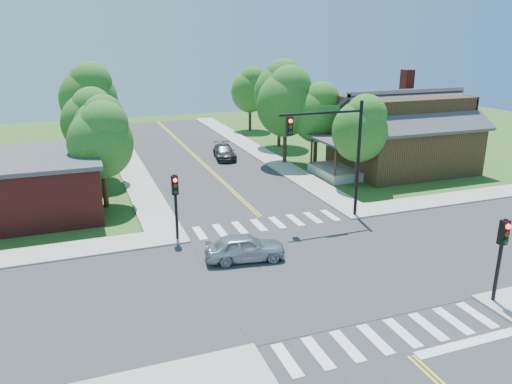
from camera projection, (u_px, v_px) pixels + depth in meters
name	position (u px, v px, depth m)	size (l,w,h in m)	color
ground	(315.00, 268.00, 24.36)	(100.00, 100.00, 0.00)	#2E571B
road_ns	(315.00, 267.00, 24.35)	(10.00, 90.00, 0.04)	#2D2D30
road_ew	(315.00, 267.00, 24.35)	(90.00, 10.00, 0.04)	#2D2D30
intersection_patch	(315.00, 268.00, 24.36)	(10.20, 10.20, 0.06)	#2D2D30
sidewalk_ne	(395.00, 163.00, 43.70)	(40.00, 40.00, 0.14)	#9E9B93
crosswalk_north	(268.00, 224.00, 29.88)	(8.85, 2.00, 0.01)	white
crosswalk_south	(389.00, 336.00, 18.80)	(8.85, 2.00, 0.01)	white
centerline	(315.00, 267.00, 24.34)	(0.30, 90.00, 0.01)	yellow
stop_bar	(469.00, 344.00, 18.39)	(4.60, 0.45, 0.09)	white
signal_mast_ne	(334.00, 142.00, 29.17)	(5.30, 0.42, 7.20)	black
signal_pole_se	(502.00, 245.00, 20.38)	(0.34, 0.42, 3.80)	black
signal_pole_nw	(175.00, 195.00, 26.68)	(0.34, 0.42, 3.80)	black
house_ne	(403.00, 130.00, 41.06)	(13.05, 8.80, 7.11)	black
building_nw	(14.00, 186.00, 30.88)	(10.40, 8.40, 3.73)	maroon
tree_e_a	(361.00, 127.00, 35.81)	(4.04, 3.84, 6.87)	#382314
tree_e_b	(318.00, 111.00, 41.77)	(4.23, 4.02, 7.19)	#382314
tree_e_c	(281.00, 89.00, 48.85)	(5.10, 4.84, 8.66)	#382314
tree_e_d	(251.00, 89.00, 57.43)	(4.35, 4.13, 7.39)	#382314
tree_w_a	(102.00, 138.00, 31.53)	(4.12, 3.92, 7.01)	#382314
tree_w_b	(90.00, 119.00, 37.98)	(4.20, 3.99, 7.15)	#382314
tree_w_c	(89.00, 95.00, 44.34)	(5.08, 4.83, 8.63)	#382314
tree_w_d	(82.00, 97.00, 53.06)	(3.99, 3.79, 6.79)	#382314
tree_house	(287.00, 100.00, 42.16)	(4.99, 4.74, 8.48)	#382314
tree_bldg	(101.00, 126.00, 36.71)	(3.97, 3.77, 6.75)	#382314
car_silver	(245.00, 248.00, 24.94)	(4.20, 2.20, 1.36)	#B4B7BC
car_dgrey	(224.00, 152.00, 45.22)	(2.34, 4.49, 1.24)	#2A2C2E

